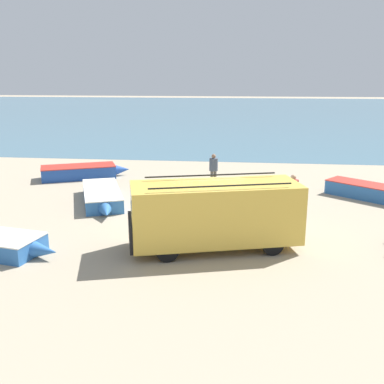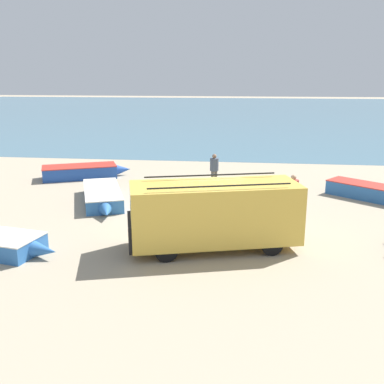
{
  "view_description": "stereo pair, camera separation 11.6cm",
  "coord_description": "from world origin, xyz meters",
  "views": [
    {
      "loc": [
        1.24,
        -16.3,
        5.44
      ],
      "look_at": [
        -0.68,
        0.49,
        1.0
      ],
      "focal_mm": 42.0,
      "sensor_mm": 36.0,
      "label": 1
    },
    {
      "loc": [
        1.36,
        -16.29,
        5.44
      ],
      "look_at": [
        -0.68,
        0.49,
        1.0
      ],
      "focal_mm": 42.0,
      "sensor_mm": 36.0,
      "label": 2
    }
  ],
  "objects": [
    {
      "name": "ground_plane",
      "position": [
        0.0,
        0.0,
        0.0
      ],
      "size": [
        200.0,
        200.0,
        0.0
      ],
      "primitive_type": "plane",
      "color": "tan"
    },
    {
      "name": "sea_water",
      "position": [
        0.0,
        52.0,
        0.0
      ],
      "size": [
        120.0,
        80.0,
        0.01
      ],
      "primitive_type": "cube",
      "color": "#477084",
      "rests_on": "ground_plane"
    },
    {
      "name": "parked_van",
      "position": [
        0.41,
        -2.72,
        1.18
      ],
      "size": [
        5.69,
        3.29,
        2.27
      ],
      "rotation": [
        0.0,
        0.0,
        3.42
      ],
      "color": "gold",
      "rests_on": "ground_plane"
    },
    {
      "name": "fishing_rowboat_0",
      "position": [
        -4.8,
        1.99,
        0.3
      ],
      "size": [
        2.91,
        5.05,
        0.59
      ],
      "rotation": [
        0.0,
        0.0,
        5.08
      ],
      "color": "#2D66AD",
      "rests_on": "ground_plane"
    },
    {
      "name": "fishing_rowboat_2",
      "position": [
        7.1,
        3.95,
        0.33
      ],
      "size": [
        4.11,
        3.53,
        0.66
      ],
      "rotation": [
        0.0,
        0.0,
        5.61
      ],
      "color": "#2D66AD",
      "rests_on": "ground_plane"
    },
    {
      "name": "fishing_rowboat_3",
      "position": [
        -7.38,
        6.59,
        0.34
      ],
      "size": [
        4.72,
        2.98,
        0.68
      ],
      "rotation": [
        0.0,
        0.0,
        0.41
      ],
      "color": "#234CA3",
      "rests_on": "ground_plane"
    },
    {
      "name": "fisherman_0",
      "position": [
        -0.19,
        5.58,
        0.97
      ],
      "size": [
        0.43,
        0.43,
        1.62
      ],
      "rotation": [
        0.0,
        0.0,
        1.87
      ],
      "color": "#5B564C",
      "rests_on": "ground_plane"
    },
    {
      "name": "fisherman_1",
      "position": [
        3.24,
        1.18,
        0.98
      ],
      "size": [
        0.43,
        0.43,
        1.65
      ],
      "rotation": [
        0.0,
        0.0,
        4.72
      ],
      "color": "#5B564C",
      "rests_on": "ground_plane"
    }
  ]
}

